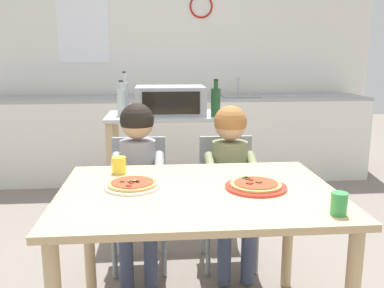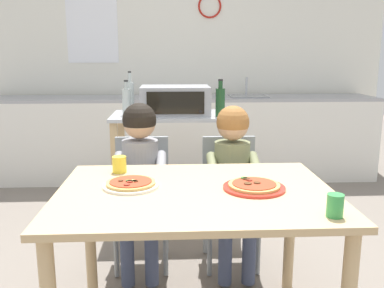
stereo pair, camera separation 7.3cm
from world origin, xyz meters
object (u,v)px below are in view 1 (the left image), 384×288
Objects in this scene: pizza_plate_white at (132,185)px; toaster_oven at (170,100)px; bottle_slim_sauce at (122,101)px; dining_chair_right at (227,190)px; child_in_olive_shirt at (231,166)px; bottle_dark_olive_oil at (125,97)px; pizza_plate_red_rimmed at (256,185)px; kitchen_island_cart at (172,152)px; dining_table at (198,210)px; drinking_cup_green at (339,204)px; bottle_tall_green_wine at (216,101)px; drinking_cup_yellow at (119,165)px; dining_chair_left at (139,192)px; child_in_grey_shirt at (138,166)px.

toaster_oven is at bearing 80.30° from pizza_plate_white.
toaster_oven is at bearing 5.25° from bottle_slim_sauce.
child_in_olive_shirt is (0.00, -0.12, 0.19)m from dining_chair_right.
bottle_dark_olive_oil reaches higher than bottle_slim_sauce.
bottle_slim_sauce is 0.92× the size of pizza_plate_red_rimmed.
bottle_dark_olive_oil is 1.46m from pizza_plate_white.
bottle_slim_sauce is 0.32× the size of dining_chair_right.
kitchen_island_cart is 0.78× the size of dining_table.
drinking_cup_green is at bearing -71.72° from kitchen_island_cart.
bottle_tall_green_wine is 0.85× the size of bottle_dark_olive_oil.
dining_chair_right is at bearing -40.56° from bottle_slim_sauce.
bottle_slim_sauce reaches higher than child_in_olive_shirt.
pizza_plate_white is 2.93× the size of drinking_cup_green.
bottle_tall_green_wine is 1.26m from pizza_plate_red_rimmed.
bottle_dark_olive_oil reaches higher than bottle_tall_green_wine.
child_in_olive_shirt is 11.98× the size of drinking_cup_yellow.
drinking_cup_green is 1.11m from drinking_cup_yellow.
drinking_cup_green is at bearing -76.24° from child_in_olive_shirt.
toaster_oven is 0.64× the size of dining_chair_right.
dining_chair_left is 9.12× the size of drinking_cup_green.
bottle_slim_sauce is at bearing -174.75° from toaster_oven.
bottle_dark_olive_oil is at bearing 92.12° from drinking_cup_yellow.
pizza_plate_white is (-0.00, -0.70, 0.27)m from dining_chair_left.
pizza_plate_white is at bearing -129.57° from dining_chair_right.
pizza_plate_white is (-0.23, -1.33, -0.25)m from toaster_oven.
toaster_oven is 0.50× the size of child_in_grey_shirt.
bottle_slim_sauce is 1.47m from dining_table.
dining_chair_left is at bearing 90.00° from child_in_grey_shirt.
dining_table is 1.55× the size of dining_chair_right.
pizza_plate_red_rimmed is at bearing -48.60° from child_in_grey_shirt.
bottle_slim_sauce is at bearing -174.71° from kitchen_island_cart.
drinking_cup_yellow is at bearing 143.35° from drinking_cup_green.
dining_chair_right is at bearing 10.15° from child_in_grey_shirt.
pizza_plate_white is at bearing 174.16° from pizza_plate_red_rimmed.
bottle_slim_sauce is (-0.70, 0.11, -0.01)m from bottle_tall_green_wine.
pizza_plate_red_rimmed is (-0.00, -0.74, 0.27)m from dining_chair_right.
dining_chair_left is 3.12× the size of pizza_plate_white.
bottle_dark_olive_oil is at bearing 105.78° from dining_table.
dining_chair_left is (-0.30, 0.76, -0.16)m from dining_table.
bottle_slim_sauce is (-0.37, -0.03, -0.00)m from toaster_oven.
dining_table is 0.29m from pizza_plate_red_rimmed.
kitchen_island_cart is 1.14m from drinking_cup_yellow.
pizza_plate_white is at bearing -72.11° from drinking_cup_yellow.
dining_chair_right is (0.01, -0.49, -0.53)m from bottle_tall_green_wine.
child_in_grey_shirt reaches higher than pizza_plate_red_rimmed.
dining_table is at bearing -72.09° from bottle_slim_sauce.
bottle_dark_olive_oil reaches higher than dining_chair_left.
kitchen_island_cart is at bearing 5.29° from bottle_slim_sauce.
bottle_dark_olive_oil is 0.40× the size of dining_chair_left.
bottle_tall_green_wine is 0.70m from child_in_olive_shirt.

